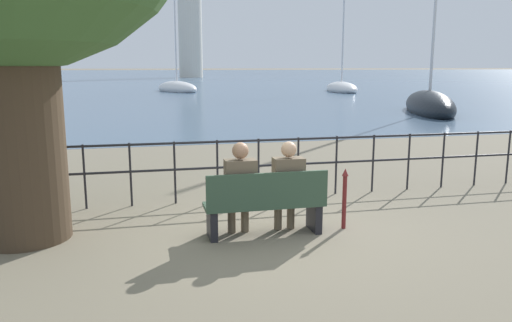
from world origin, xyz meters
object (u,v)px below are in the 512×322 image
Objects in this scene: seated_person_right at (288,183)px; harbor_lighthouse at (190,12)px; sailboat_1 at (429,105)px; sailboat_0 at (341,88)px; park_bench at (265,205)px; closed_umbrella at (345,195)px; seated_person_left at (240,185)px; sailboat_2 at (177,88)px.

seated_person_right is 0.05× the size of harbor_lighthouse.
sailboat_0 is at bearing 100.30° from sailboat_1.
seated_person_right reaches higher than park_bench.
seated_person_right is 0.10× the size of sailboat_1.
park_bench is 1.16m from closed_umbrella.
park_bench is 1.28× the size of seated_person_right.
sailboat_1 is at bearing -92.64° from sailboat_0.
seated_person_left is (-0.33, 0.07, 0.28)m from park_bench.
sailboat_0 is (16.47, 35.98, -0.38)m from seated_person_left.
seated_person_left is at bearing -95.41° from harbor_lighthouse.
seated_person_left is 1.01× the size of seated_person_right.
closed_umbrella is at bearing 2.07° from park_bench.
sailboat_1 is at bearing 54.73° from closed_umbrella.
seated_person_left is at bearing -107.83° from sailboat_1.
seated_person_left reaches higher than closed_umbrella.
harbor_lighthouse is at bearing 85.47° from closed_umbrella.
harbor_lighthouse reaches higher than seated_person_right.
sailboat_1 is (12.68, 15.80, -0.34)m from seated_person_left.
harbor_lighthouse is at bearing 84.59° from seated_person_left.
closed_umbrella is 39.01m from sailboat_0.
closed_umbrella is at bearing -104.60° from sailboat_0.
harbor_lighthouse is (8.47, 96.51, 12.08)m from seated_person_right.
sailboat_0 is 20.54m from sailboat_1.
seated_person_left is 0.05× the size of harbor_lighthouse.
sailboat_1 reaches higher than seated_person_left.
sailboat_1 is 81.73m from harbor_lighthouse.
seated_person_right is at bearing -112.94° from sailboat_2.
park_bench is at bearing -106.96° from sailboat_1.
seated_person_right is 0.85m from closed_umbrella.
sailboat_2 is (-14.39, 3.68, 0.02)m from sailboat_0.
seated_person_left is 0.10× the size of sailboat_0.
sailboat_0 reaches higher than seated_person_left.
closed_umbrella is (1.49, -0.03, -0.22)m from seated_person_left.
seated_person_left is at bearing -113.90° from sailboat_2.
harbor_lighthouse reaches higher than park_bench.
sailboat_2 reaches higher than seated_person_left.
closed_umbrella is at bearing -111.75° from sailboat_2.
sailboat_2 is (1.75, 39.74, -0.08)m from park_bench.
sailboat_2 is at bearing 87.48° from park_bench.
closed_umbrella is 0.07× the size of sailboat_1.
park_bench is at bearing -106.13° from sailboat_0.
sailboat_1 is (12.35, 15.87, -0.06)m from park_bench.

